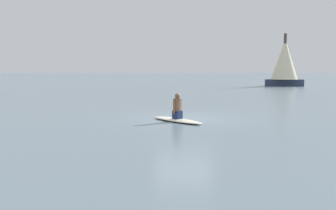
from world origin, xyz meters
The scene contains 4 objects.
ground_plane centered at (0.00, 0.00, 0.00)m, with size 400.00×400.00×0.00m, color slate.
surfboard centered at (0.25, 0.97, 0.06)m, with size 2.75×0.69×0.12m, color silver.
person_paddler centered at (0.25, 0.97, 0.59)m, with size 0.44×0.44×1.04m.
sailboat_center_horizon centered at (-12.06, -31.83, 3.11)m, with size 4.81×3.68×6.60m.
Camera 1 is at (-0.30, 15.79, 2.11)m, focal length 39.42 mm.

